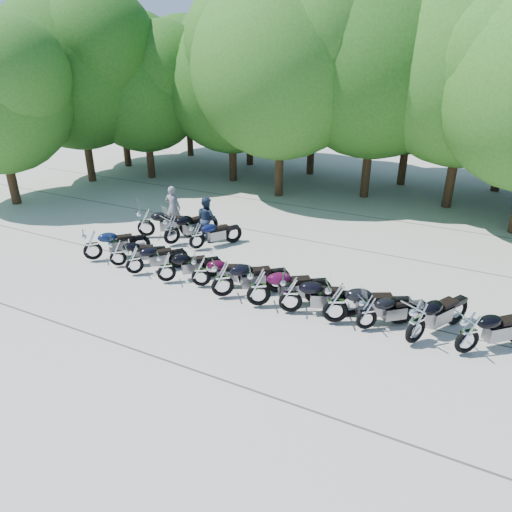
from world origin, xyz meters
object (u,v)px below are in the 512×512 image
at_px(motorcycle_1, 117,252).
at_px(motorcycle_8, 336,302).
at_px(motorcycle_11, 469,332).
at_px(motorcycle_12, 146,222).
at_px(motorcycle_9, 367,312).
at_px(rider_0, 173,207).
at_px(rider_1, 207,219).
at_px(motorcycle_14, 196,235).
at_px(motorcycle_13, 171,229).
at_px(motorcycle_7, 291,294).
at_px(motorcycle_3, 166,266).
at_px(motorcycle_2, 134,259).
at_px(motorcycle_10, 417,321).
at_px(motorcycle_4, 201,271).
at_px(motorcycle_6, 259,286).
at_px(motorcycle_5, 222,278).
at_px(motorcycle_0, 92,245).

height_order(motorcycle_1, motorcycle_8, motorcycle_8).
xyz_separation_m(motorcycle_11, motorcycle_12, (-12.32, 2.66, 0.02)).
relative_size(motorcycle_9, rider_0, 1.13).
distance_m(motorcycle_9, rider_1, 8.30).
bearing_deg(motorcycle_14, motorcycle_13, 36.56).
xyz_separation_m(motorcycle_1, motorcycle_7, (6.68, -0.17, 0.10)).
height_order(motorcycle_3, rider_0, rider_0).
bearing_deg(motorcycle_7, motorcycle_2, 67.22).
distance_m(motorcycle_3, motorcycle_13, 3.21).
distance_m(motorcycle_8, motorcycle_10, 2.16).
bearing_deg(motorcycle_1, motorcycle_11, -127.63).
distance_m(motorcycle_8, rider_1, 7.57).
xyz_separation_m(motorcycle_3, rider_1, (-0.84, 3.82, 0.30)).
distance_m(motorcycle_13, rider_1, 1.47).
height_order(motorcycle_8, motorcycle_9, motorcycle_8).
bearing_deg(motorcycle_1, motorcycle_4, -127.18).
height_order(motorcycle_3, rider_1, rider_1).
bearing_deg(motorcycle_2, motorcycle_8, -138.93).
relative_size(motorcycle_4, motorcycle_7, 0.91).
relative_size(motorcycle_9, motorcycle_14, 0.97).
xyz_separation_m(motorcycle_4, rider_0, (-4.05, 4.07, 0.32)).
bearing_deg(motorcycle_2, motorcycle_10, -139.12).
relative_size(motorcycle_13, motorcycle_14, 1.13).
xyz_separation_m(motorcycle_4, motorcycle_14, (-1.83, 2.50, 0.00)).
xyz_separation_m(motorcycle_11, motorcycle_14, (-9.76, 2.53, -0.06)).
bearing_deg(motorcycle_12, motorcycle_14, -122.24).
bearing_deg(motorcycle_6, motorcycle_12, 32.44).
xyz_separation_m(motorcycle_6, motorcycle_7, (0.99, 0.09, -0.04)).
xyz_separation_m(motorcycle_6, rider_0, (-6.27, 4.35, 0.23)).
bearing_deg(motorcycle_7, motorcycle_3, 67.17).
distance_m(motorcycle_4, motorcycle_13, 3.84).
distance_m(motorcycle_8, rider_0, 9.57).
bearing_deg(motorcycle_14, motorcycle_10, -163.35).
xyz_separation_m(motorcycle_2, motorcycle_13, (-0.43, 2.70, 0.10)).
xyz_separation_m(motorcycle_6, motorcycle_11, (5.71, 0.26, -0.04)).
relative_size(motorcycle_6, motorcycle_8, 1.00).
bearing_deg(motorcycle_12, motorcycle_5, -147.78).
bearing_deg(motorcycle_1, motorcycle_14, -70.58).
xyz_separation_m(motorcycle_0, motorcycle_1, (1.16, 0.03, -0.09)).
height_order(motorcycle_2, motorcycle_6, motorcycle_6).
xyz_separation_m(motorcycle_2, motorcycle_12, (-1.86, 2.89, 0.10)).
relative_size(motorcycle_13, rider_0, 1.32).
xyz_separation_m(motorcycle_8, motorcycle_14, (-6.37, 2.65, -0.10)).
distance_m(motorcycle_10, motorcycle_14, 8.93).
relative_size(motorcycle_4, rider_0, 1.16).
relative_size(motorcycle_3, motorcycle_14, 0.98).
relative_size(motorcycle_0, motorcycle_5, 0.95).
height_order(motorcycle_3, motorcycle_14, motorcycle_14).
bearing_deg(rider_1, motorcycle_0, 76.39).
bearing_deg(motorcycle_14, motorcycle_2, 109.70).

